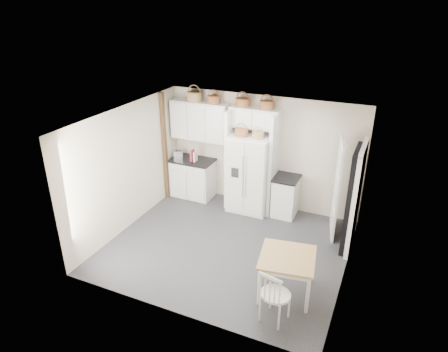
% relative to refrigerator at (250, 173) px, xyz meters
% --- Properties ---
extents(floor, '(4.50, 4.50, 0.00)m').
position_rel_refrigerator_xyz_m(floor, '(0.15, -1.63, -0.89)').
color(floor, '#272728').
rests_on(floor, ground).
extents(ceiling, '(4.50, 4.50, 0.00)m').
position_rel_refrigerator_xyz_m(ceiling, '(0.15, -1.63, 1.71)').
color(ceiling, white).
rests_on(ceiling, wall_back).
extents(wall_back, '(4.50, 0.00, 4.50)m').
position_rel_refrigerator_xyz_m(wall_back, '(0.15, 0.37, 0.41)').
color(wall_back, beige).
rests_on(wall_back, floor).
extents(wall_left, '(0.00, 4.00, 4.00)m').
position_rel_refrigerator_xyz_m(wall_left, '(-2.10, -1.63, 0.41)').
color(wall_left, beige).
rests_on(wall_left, floor).
extents(wall_right, '(0.00, 4.00, 4.00)m').
position_rel_refrigerator_xyz_m(wall_right, '(2.40, -1.63, 0.41)').
color(wall_right, beige).
rests_on(wall_right, floor).
extents(refrigerator, '(0.92, 0.74, 1.79)m').
position_rel_refrigerator_xyz_m(refrigerator, '(0.00, 0.00, 0.00)').
color(refrigerator, silver).
rests_on(refrigerator, floor).
extents(base_cab_left, '(0.99, 0.63, 0.92)m').
position_rel_refrigerator_xyz_m(base_cab_left, '(-1.51, 0.07, -0.43)').
color(base_cab_left, beige).
rests_on(base_cab_left, floor).
extents(base_cab_right, '(0.50, 0.60, 0.88)m').
position_rel_refrigerator_xyz_m(base_cab_right, '(0.82, 0.07, -0.45)').
color(base_cab_right, beige).
rests_on(base_cab_right, floor).
extents(dining_table, '(1.00, 1.00, 0.73)m').
position_rel_refrigerator_xyz_m(dining_table, '(1.58, -2.47, -0.53)').
color(dining_table, olive).
rests_on(dining_table, floor).
extents(windsor_chair, '(0.54, 0.51, 0.95)m').
position_rel_refrigerator_xyz_m(windsor_chair, '(1.59, -3.12, -0.42)').
color(windsor_chair, beige).
rests_on(windsor_chair, floor).
extents(counter_left, '(1.03, 0.67, 0.04)m').
position_rel_refrigerator_xyz_m(counter_left, '(-1.51, 0.07, 0.05)').
color(counter_left, black).
rests_on(counter_left, base_cab_left).
extents(counter_right, '(0.54, 0.64, 0.04)m').
position_rel_refrigerator_xyz_m(counter_right, '(0.82, 0.07, 0.01)').
color(counter_right, black).
rests_on(counter_right, base_cab_right).
extents(toaster, '(0.25, 0.19, 0.15)m').
position_rel_refrigerator_xyz_m(toaster, '(-1.90, 0.08, 0.14)').
color(toaster, silver).
rests_on(toaster, counter_left).
extents(cookbook_red, '(0.05, 0.18, 0.27)m').
position_rel_refrigerator_xyz_m(cookbook_red, '(-1.47, -0.01, 0.20)').
color(cookbook_red, '#B32A39').
rests_on(cookbook_red, counter_left).
extents(cookbook_cream, '(0.04, 0.16, 0.24)m').
position_rel_refrigerator_xyz_m(cookbook_cream, '(-1.39, -0.01, 0.19)').
color(cookbook_cream, beige).
rests_on(cookbook_cream, counter_left).
extents(basket_upper_b, '(0.36, 0.36, 0.21)m').
position_rel_refrigerator_xyz_m(basket_upper_b, '(-1.48, 0.20, 1.56)').
color(basket_upper_b, brown).
rests_on(basket_upper_b, upper_cabinet).
extents(basket_upper_c, '(0.30, 0.30, 0.17)m').
position_rel_refrigerator_xyz_m(basket_upper_c, '(-0.99, 0.20, 1.54)').
color(basket_upper_c, brown).
rests_on(basket_upper_c, upper_cabinet).
extents(basket_bridge_a, '(0.32, 0.32, 0.18)m').
position_rel_refrigerator_xyz_m(basket_bridge_a, '(-0.30, 0.20, 1.55)').
color(basket_bridge_a, brown).
rests_on(basket_bridge_a, bridge_cabinet).
extents(basket_bridge_b, '(0.31, 0.31, 0.18)m').
position_rel_refrigerator_xyz_m(basket_bridge_b, '(0.25, 0.20, 1.54)').
color(basket_bridge_b, brown).
rests_on(basket_bridge_b, bridge_cabinet).
extents(basket_fridge_a, '(0.29, 0.29, 0.16)m').
position_rel_refrigerator_xyz_m(basket_fridge_a, '(-0.19, -0.10, 0.97)').
color(basket_fridge_a, brown).
rests_on(basket_fridge_a, refrigerator).
extents(basket_fridge_b, '(0.25, 0.25, 0.14)m').
position_rel_refrigerator_xyz_m(basket_fridge_b, '(0.18, -0.10, 0.96)').
color(basket_fridge_b, brown).
rests_on(basket_fridge_b, refrigerator).
extents(upper_cabinet, '(1.40, 0.34, 0.90)m').
position_rel_refrigerator_xyz_m(upper_cabinet, '(-1.35, 0.20, 1.01)').
color(upper_cabinet, beige).
rests_on(upper_cabinet, wall_back).
extents(bridge_cabinet, '(1.12, 0.34, 0.45)m').
position_rel_refrigerator_xyz_m(bridge_cabinet, '(0.00, 0.20, 1.23)').
color(bridge_cabinet, beige).
rests_on(bridge_cabinet, wall_back).
extents(fridge_panel_left, '(0.08, 0.60, 2.30)m').
position_rel_refrigerator_xyz_m(fridge_panel_left, '(-0.51, 0.07, 0.26)').
color(fridge_panel_left, beige).
rests_on(fridge_panel_left, floor).
extents(fridge_panel_right, '(0.08, 0.60, 2.30)m').
position_rel_refrigerator_xyz_m(fridge_panel_right, '(0.51, 0.07, 0.26)').
color(fridge_panel_right, beige).
rests_on(fridge_panel_right, floor).
extents(trim_post, '(0.09, 0.09, 2.60)m').
position_rel_refrigerator_xyz_m(trim_post, '(-2.05, -0.28, 0.41)').
color(trim_post, '#402914').
rests_on(trim_post, floor).
extents(doorway_void, '(0.18, 0.85, 2.05)m').
position_rel_refrigerator_xyz_m(doorway_void, '(2.31, -0.63, 0.13)').
color(doorway_void, black).
rests_on(doorway_void, floor).
extents(door_slab, '(0.21, 0.79, 2.05)m').
position_rel_refrigerator_xyz_m(door_slab, '(1.95, -0.29, 0.13)').
color(door_slab, white).
rests_on(door_slab, floor).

